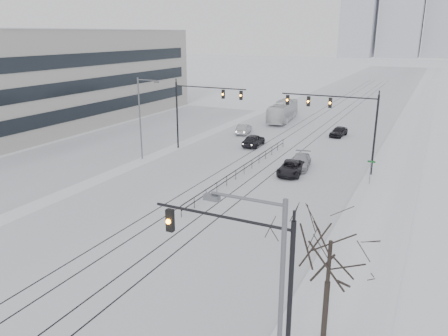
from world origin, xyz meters
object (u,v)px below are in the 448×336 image
traffic_mast_near (252,270)px  sedan_nb_front (291,168)px  sedan_sb_inner (254,140)px  sedan_sb_outer (244,129)px  box_truck (283,112)px  bare_tree (330,252)px  sedan_nb_right (300,162)px  sedan_nb_far (339,132)px

traffic_mast_near → sedan_nb_front: 27.08m
sedan_sb_inner → sedan_nb_front: 11.77m
sedan_sb_outer → box_truck: (1.85, 11.21, 0.84)m
traffic_mast_near → sedan_sb_outer: size_ratio=1.68×
traffic_mast_near → bare_tree: (2.41, 3.00, -0.07)m
bare_tree → sedan_sb_inner: bare_tree is taller
bare_tree → sedan_nb_right: size_ratio=1.28×
sedan_sb_outer → sedan_nb_front: sedan_sb_outer is taller
bare_tree → traffic_mast_near: bearing=-128.8°
sedan_sb_inner → sedan_sb_outer: sedan_sb_inner is taller
bare_tree → box_truck: 52.45m
traffic_mast_near → sedan_nb_front: traffic_mast_near is taller
traffic_mast_near → sedan_nb_right: size_ratio=1.47×
traffic_mast_near → sedan_nb_front: bearing=104.1°
sedan_nb_front → sedan_nb_right: size_ratio=1.00×
bare_tree → sedan_sb_outer: 43.11m
traffic_mast_near → sedan_sb_inner: 37.87m
sedan_sb_outer → sedan_nb_far: bearing=-170.4°
traffic_mast_near → sedan_nb_far: 45.50m
sedan_nb_far → sedan_nb_right: bearing=-84.5°
sedan_nb_far → box_truck: bearing=153.4°
box_truck → bare_tree: bearing=105.5°
traffic_mast_near → sedan_sb_inner: size_ratio=1.57×
sedan_sb_inner → sedan_sb_outer: size_ratio=1.07×
sedan_sb_outer → sedan_nb_right: (11.79, -12.23, 0.00)m
sedan_nb_front → sedan_nb_far: 18.97m
sedan_sb_inner → sedan_nb_far: 13.10m
box_truck → sedan_nb_right: bearing=107.5°
traffic_mast_near → box_truck: (-16.30, 51.91, -3.03)m
sedan_sb_inner → box_truck: size_ratio=0.41×
sedan_nb_front → sedan_nb_right: sedan_nb_right is taller
sedan_nb_far → traffic_mast_near: bearing=-75.4°
bare_tree → box_truck: size_ratio=0.56×
bare_tree → sedan_nb_front: bare_tree is taller
bare_tree → box_truck: bearing=110.9°
bare_tree → sedan_nb_front: size_ratio=1.28×
sedan_nb_right → box_truck: (-9.93, 23.45, 0.84)m
sedan_sb_inner → bare_tree: bearing=116.1°
bare_tree → box_truck: bare_tree is taller
sedan_nb_front → box_truck: 27.71m
sedan_sb_outer → sedan_nb_front: 18.74m
bare_tree → sedan_sb_inner: 36.16m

